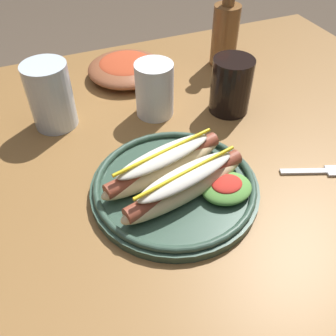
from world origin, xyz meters
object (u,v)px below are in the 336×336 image
object	(u,v)px
fork	(319,171)
soda_cup	(231,86)
glass_bottle	(225,32)
hot_dog_plate	(177,182)
water_cup	(51,96)
side_bowl	(126,68)
extra_cup	(154,90)

from	to	relation	value
fork	soda_cup	world-z (taller)	soda_cup
soda_cup	glass_bottle	size ratio (longest dim) A/B	0.55
hot_dog_plate	glass_bottle	size ratio (longest dim) A/B	1.32
water_cup	soda_cup	bearing A→B (deg)	-14.29
hot_dog_plate	fork	distance (m)	0.27
water_cup	glass_bottle	distance (m)	0.46
fork	glass_bottle	distance (m)	0.44
soda_cup	side_bowl	size ratio (longest dim) A/B	0.63
hot_dog_plate	fork	world-z (taller)	hot_dog_plate
hot_dog_plate	extra_cup	size ratio (longest dim) A/B	2.48
hot_dog_plate	side_bowl	xyz separation A→B (m)	(0.04, 0.41, -0.00)
fork	side_bowl	distance (m)	0.51
fork	glass_bottle	size ratio (longest dim) A/B	0.54
hot_dog_plate	soda_cup	world-z (taller)	soda_cup
glass_bottle	extra_cup	bearing A→B (deg)	-149.73
side_bowl	extra_cup	bearing A→B (deg)	-86.81
water_cup	extra_cup	distance (m)	0.21
water_cup	side_bowl	distance (m)	0.24
water_cup	glass_bottle	size ratio (longest dim) A/B	0.62
hot_dog_plate	soda_cup	xyz separation A→B (m)	(0.21, 0.19, 0.03)
fork	water_cup	size ratio (longest dim) A/B	0.87
fork	water_cup	bearing A→B (deg)	162.36
soda_cup	water_cup	xyz separation A→B (m)	(-0.36, 0.09, 0.01)
side_bowl	water_cup	bearing A→B (deg)	-146.52
glass_bottle	side_bowl	world-z (taller)	glass_bottle
water_cup	glass_bottle	world-z (taller)	glass_bottle
hot_dog_plate	soda_cup	size ratio (longest dim) A/B	2.42
fork	hot_dog_plate	bearing A→B (deg)	-170.83
fork	water_cup	world-z (taller)	water_cup
water_cup	hot_dog_plate	bearing A→B (deg)	-60.62
fork	soda_cup	distance (m)	0.25
fork	soda_cup	size ratio (longest dim) A/B	0.99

